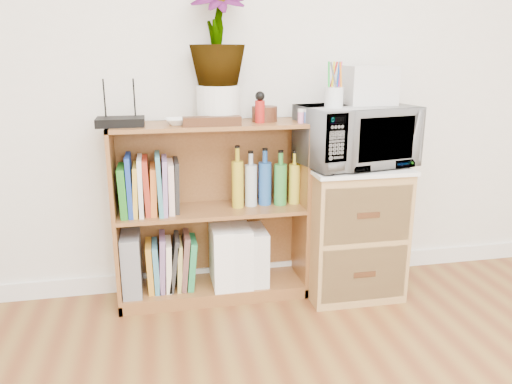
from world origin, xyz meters
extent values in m
cube|color=white|center=(0.00, 2.24, 0.05)|extent=(4.00, 0.02, 0.10)
cube|color=brown|center=(-0.35, 2.10, 0.47)|extent=(1.00, 0.30, 0.95)
cube|color=#9E7542|center=(0.40, 2.02, 0.35)|extent=(0.50, 0.45, 0.70)
imported|color=white|center=(0.40, 2.02, 0.88)|extent=(0.62, 0.48, 0.31)
cylinder|color=silver|center=(0.25, 1.95, 1.08)|extent=(0.09, 0.09, 0.10)
cube|color=silver|center=(0.48, 2.07, 1.13)|extent=(0.25, 0.21, 0.20)
cube|color=black|center=(-0.78, 2.08, 0.97)|extent=(0.23, 0.15, 0.04)
imported|color=white|center=(-0.51, 2.07, 0.97)|extent=(0.13, 0.13, 0.03)
cylinder|color=silver|center=(-0.30, 2.12, 1.04)|extent=(0.22, 0.22, 0.18)
imported|color=#2E7434|center=(-0.30, 2.12, 1.38)|extent=(0.27, 0.27, 0.48)
cube|color=#35200E|center=(-0.35, 2.00, 0.97)|extent=(0.28, 0.07, 0.05)
cylinder|color=#A01713|center=(-0.10, 2.06, 1.01)|extent=(0.05, 0.05, 0.11)
cylinder|color=#37190F|center=(-0.06, 2.11, 0.99)|extent=(0.13, 0.13, 0.08)
cube|color=pink|center=(0.13, 2.01, 0.98)|extent=(0.12, 0.04, 0.06)
cube|color=slate|center=(-0.78, 2.10, 0.23)|extent=(0.10, 0.26, 0.32)
cube|color=white|center=(-0.30, 2.09, 0.24)|extent=(0.11, 0.27, 0.33)
cube|color=white|center=(-0.20, 2.09, 0.23)|extent=(0.10, 0.26, 0.33)
cube|color=silver|center=(-0.11, 2.09, 0.22)|extent=(0.10, 0.24, 0.30)
cube|color=#20721E|center=(-0.79, 2.10, 0.63)|extent=(0.04, 0.20, 0.25)
cube|color=navy|center=(-0.76, 2.10, 0.65)|extent=(0.03, 0.20, 0.30)
cube|color=gold|center=(-0.73, 2.10, 0.63)|extent=(0.03, 0.20, 0.26)
cube|color=silver|center=(-0.71, 2.10, 0.65)|extent=(0.03, 0.20, 0.29)
cube|color=#9C2C1A|center=(-0.68, 2.10, 0.64)|extent=(0.04, 0.20, 0.28)
cube|color=orange|center=(-0.64, 2.10, 0.62)|extent=(0.04, 0.20, 0.24)
cube|color=teal|center=(-0.61, 2.10, 0.65)|extent=(0.03, 0.20, 0.31)
cube|color=#8C6BA0|center=(-0.59, 2.10, 0.64)|extent=(0.03, 0.20, 0.29)
cube|color=beige|center=(-0.56, 2.10, 0.63)|extent=(0.03, 0.20, 0.26)
cube|color=black|center=(-0.53, 2.10, 0.63)|extent=(0.03, 0.20, 0.26)
cylinder|color=gold|center=(-0.21, 2.10, 0.66)|extent=(0.06, 0.06, 0.32)
cylinder|color=silver|center=(-0.14, 2.10, 0.64)|extent=(0.07, 0.07, 0.29)
cylinder|color=#2357A6|center=(-0.06, 2.10, 0.65)|extent=(0.07, 0.07, 0.30)
cylinder|color=green|center=(0.02, 2.10, 0.64)|extent=(0.07, 0.07, 0.28)
cylinder|color=gold|center=(0.10, 2.10, 0.64)|extent=(0.06, 0.06, 0.28)
cube|color=orange|center=(-0.69, 2.10, 0.20)|extent=(0.03, 0.19, 0.26)
cube|color=teal|center=(-0.65, 2.10, 0.20)|extent=(0.03, 0.19, 0.26)
cube|color=slate|center=(-0.62, 2.10, 0.22)|extent=(0.04, 0.19, 0.30)
cube|color=#FCECC4|center=(-0.59, 2.10, 0.20)|extent=(0.04, 0.19, 0.26)
cube|color=#292929|center=(-0.56, 2.10, 0.22)|extent=(0.07, 0.19, 0.29)
cube|color=tan|center=(-0.53, 2.10, 0.20)|extent=(0.04, 0.19, 0.26)
cube|color=brown|center=(-0.50, 2.10, 0.22)|extent=(0.06, 0.19, 0.30)
cube|color=#228046|center=(-0.47, 2.10, 0.20)|extent=(0.06, 0.19, 0.27)
camera|label=1|loc=(-0.61, -0.40, 1.30)|focal=35.00mm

